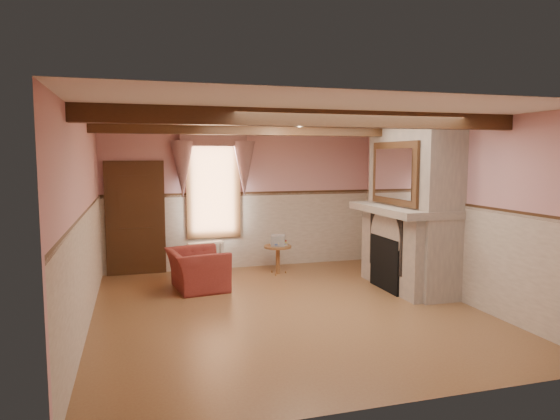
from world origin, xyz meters
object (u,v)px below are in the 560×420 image
object	(u,v)px
radiator	(206,257)
mantel_clock	(380,196)
side_table	(278,260)
armchair	(197,269)
bowl	(396,202)
oil_lamp	(388,195)

from	to	relation	value
radiator	mantel_clock	world-z (taller)	mantel_clock
mantel_clock	side_table	bearing A→B (deg)	155.34
radiator	mantel_clock	bearing A→B (deg)	-35.78
armchair	bowl	world-z (taller)	bowl
oil_lamp	armchair	bearing A→B (deg)	173.09
oil_lamp	mantel_clock	bearing A→B (deg)	90.00
radiator	oil_lamp	xyz separation A→B (m)	(3.05, -1.59, 1.26)
radiator	mantel_clock	size ratio (longest dim) A/B	2.92
side_table	oil_lamp	world-z (taller)	oil_lamp
side_table	armchair	bearing A→B (deg)	-157.05
mantel_clock	oil_lamp	world-z (taller)	oil_lamp
side_table	radiator	size ratio (longest dim) A/B	0.79
bowl	mantel_clock	distance (m)	0.58
armchair	radiator	distance (m)	1.23
armchair	mantel_clock	distance (m)	3.57
side_table	mantel_clock	bearing A→B (deg)	-24.66
bowl	radiator	bearing A→B (deg)	148.50
side_table	radiator	world-z (taller)	radiator
bowl	mantel_clock	xyz separation A→B (m)	(0.00, 0.57, 0.06)
side_table	oil_lamp	xyz separation A→B (m)	(1.74, -1.10, 1.29)
bowl	mantel_clock	world-z (taller)	mantel_clock
armchair	bowl	distance (m)	3.61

